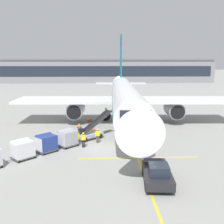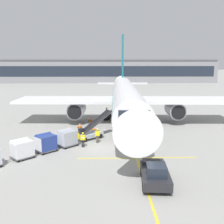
{
  "view_description": "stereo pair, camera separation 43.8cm",
  "coord_description": "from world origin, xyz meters",
  "px_view_note": "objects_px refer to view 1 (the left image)",
  "views": [
    {
      "loc": [
        -0.07,
        -27.69,
        9.41
      ],
      "look_at": [
        1.21,
        4.07,
        3.33
      ],
      "focal_mm": 41.94,
      "sensor_mm": 36.0,
      "label": 1
    },
    {
      "loc": [
        0.37,
        -27.7,
        9.41
      ],
      "look_at": [
        1.21,
        4.07,
        3.33
      ],
      "focal_mm": 41.94,
      "sensor_mm": 36.0,
      "label": 2
    }
  ],
  "objects_px": {
    "ground_crew_by_loader": "(78,137)",
    "ground_crew_marshaller": "(98,135)",
    "parked_airplane": "(125,97)",
    "belt_loader": "(91,131)",
    "baggage_cart_third": "(22,149)",
    "safety_cone_engine_keepout": "(93,128)",
    "baggage_cart_lead": "(67,138)",
    "pushback_tug": "(157,174)",
    "baggage_cart_second": "(46,143)",
    "ground_crew_by_carts": "(83,139)",
    "safety_cone_nose_mark": "(79,125)",
    "safety_cone_wingtip": "(89,119)"
  },
  "relations": [
    {
      "from": "pushback_tug",
      "to": "safety_cone_nose_mark",
      "type": "bearing_deg",
      "value": 112.75
    },
    {
      "from": "belt_loader",
      "to": "safety_cone_nose_mark",
      "type": "height_order",
      "value": "belt_loader"
    },
    {
      "from": "baggage_cart_third",
      "to": "ground_crew_by_loader",
      "type": "xyz_separation_m",
      "value": [
        5.07,
        3.99,
        -0.0
      ]
    },
    {
      "from": "parked_airplane",
      "to": "baggage_cart_third",
      "type": "xyz_separation_m",
      "value": [
        -11.49,
        -15.79,
        -3.02
      ]
    },
    {
      "from": "baggage_cart_third",
      "to": "safety_cone_engine_keepout",
      "type": "relative_size",
      "value": 4.21
    },
    {
      "from": "belt_loader",
      "to": "safety_cone_engine_keepout",
      "type": "relative_size",
      "value": 7.85
    },
    {
      "from": "baggage_cart_lead",
      "to": "baggage_cart_third",
      "type": "bearing_deg",
      "value": -136.4
    },
    {
      "from": "ground_crew_by_loader",
      "to": "safety_cone_wingtip",
      "type": "distance_m",
      "value": 12.35
    },
    {
      "from": "belt_loader",
      "to": "parked_airplane",
      "type": "bearing_deg",
      "value": 60.81
    },
    {
      "from": "baggage_cart_third",
      "to": "ground_crew_by_carts",
      "type": "relative_size",
      "value": 1.46
    },
    {
      "from": "belt_loader",
      "to": "safety_cone_nose_mark",
      "type": "xyz_separation_m",
      "value": [
        -1.91,
        5.61,
        -0.57
      ]
    },
    {
      "from": "pushback_tug",
      "to": "safety_cone_wingtip",
      "type": "height_order",
      "value": "pushback_tug"
    },
    {
      "from": "pushback_tug",
      "to": "ground_crew_by_loader",
      "type": "bearing_deg",
      "value": 125.69
    },
    {
      "from": "parked_airplane",
      "to": "belt_loader",
      "type": "height_order",
      "value": "parked_airplane"
    },
    {
      "from": "parked_airplane",
      "to": "safety_cone_wingtip",
      "type": "height_order",
      "value": "parked_airplane"
    },
    {
      "from": "baggage_cart_third",
      "to": "parked_airplane",
      "type": "bearing_deg",
      "value": 53.94
    },
    {
      "from": "belt_loader",
      "to": "baggage_cart_lead",
      "type": "relative_size",
      "value": 1.87
    },
    {
      "from": "baggage_cart_lead",
      "to": "safety_cone_nose_mark",
      "type": "distance_m",
      "value": 8.63
    },
    {
      "from": "pushback_tug",
      "to": "ground_crew_by_carts",
      "type": "height_order",
      "value": "pushback_tug"
    },
    {
      "from": "belt_loader",
      "to": "baggage_cart_lead",
      "type": "distance_m",
      "value": 3.89
    },
    {
      "from": "ground_crew_by_loader",
      "to": "ground_crew_by_carts",
      "type": "distance_m",
      "value": 0.99
    },
    {
      "from": "baggage_cart_third",
      "to": "safety_cone_engine_keepout",
      "type": "height_order",
      "value": "baggage_cart_third"
    },
    {
      "from": "belt_loader",
      "to": "ground_crew_by_loader",
      "type": "height_order",
      "value": "belt_loader"
    },
    {
      "from": "pushback_tug",
      "to": "baggage_cart_second",
      "type": "bearing_deg",
      "value": 142.68
    },
    {
      "from": "ground_crew_by_carts",
      "to": "safety_cone_wingtip",
      "type": "bearing_deg",
      "value": 89.65
    },
    {
      "from": "baggage_cart_second",
      "to": "parked_airplane",
      "type": "bearing_deg",
      "value": 55.28
    },
    {
      "from": "ground_crew_by_carts",
      "to": "safety_cone_nose_mark",
      "type": "distance_m",
      "value": 9.17
    },
    {
      "from": "baggage_cart_third",
      "to": "ground_crew_by_loader",
      "type": "bearing_deg",
      "value": 38.17
    },
    {
      "from": "parked_airplane",
      "to": "safety_cone_nose_mark",
      "type": "distance_m",
      "value": 8.61
    },
    {
      "from": "belt_loader",
      "to": "baggage_cart_lead",
      "type": "bearing_deg",
      "value": -130.03
    },
    {
      "from": "safety_cone_wingtip",
      "to": "pushback_tug",
      "type": "bearing_deg",
      "value": -74.1
    },
    {
      "from": "baggage_cart_second",
      "to": "safety_cone_wingtip",
      "type": "xyz_separation_m",
      "value": [
        3.93,
        14.35,
        -0.62
      ]
    },
    {
      "from": "ground_crew_by_loader",
      "to": "ground_crew_marshaller",
      "type": "distance_m",
      "value": 2.43
    },
    {
      "from": "ground_crew_by_loader",
      "to": "ground_crew_by_carts",
      "type": "xyz_separation_m",
      "value": [
        0.68,
        -0.72,
        0.0
      ]
    },
    {
      "from": "baggage_cart_second",
      "to": "ground_crew_by_loader",
      "type": "relative_size",
      "value": 1.46
    },
    {
      "from": "pushback_tug",
      "to": "safety_cone_engine_keepout",
      "type": "bearing_deg",
      "value": 108.46
    },
    {
      "from": "ground_crew_by_carts",
      "to": "safety_cone_engine_keepout",
      "type": "height_order",
      "value": "ground_crew_by_carts"
    },
    {
      "from": "ground_crew_by_loader",
      "to": "ground_crew_by_carts",
      "type": "bearing_deg",
      "value": -46.79
    },
    {
      "from": "belt_loader",
      "to": "safety_cone_engine_keepout",
      "type": "distance_m",
      "value": 4.06
    },
    {
      "from": "pushback_tug",
      "to": "ground_crew_by_carts",
      "type": "bearing_deg",
      "value": 125.02
    },
    {
      "from": "ground_crew_marshaller",
      "to": "safety_cone_wingtip",
      "type": "distance_m",
      "value": 11.53
    },
    {
      "from": "baggage_cart_second",
      "to": "ground_crew_by_carts",
      "type": "distance_m",
      "value": 4.07
    },
    {
      "from": "baggage_cart_third",
      "to": "safety_cone_nose_mark",
      "type": "bearing_deg",
      "value": 69.87
    },
    {
      "from": "pushback_tug",
      "to": "ground_crew_by_carts",
      "type": "xyz_separation_m",
      "value": [
        -6.39,
        9.12,
        0.17
      ]
    },
    {
      "from": "baggage_cart_lead",
      "to": "safety_cone_wingtip",
      "type": "xyz_separation_m",
      "value": [
        1.91,
        12.56,
        -0.62
      ]
    },
    {
      "from": "pushback_tug",
      "to": "ground_crew_by_loader",
      "type": "height_order",
      "value": "pushback_tug"
    },
    {
      "from": "ground_crew_by_carts",
      "to": "safety_cone_engine_keepout",
      "type": "xyz_separation_m",
      "value": [
        0.86,
        7.46,
        -0.7
      ]
    },
    {
      "from": "safety_cone_wingtip",
      "to": "safety_cone_nose_mark",
      "type": "height_order",
      "value": "safety_cone_wingtip"
    },
    {
      "from": "parked_airplane",
      "to": "baggage_cart_lead",
      "type": "xyz_separation_m",
      "value": [
        -7.57,
        -12.05,
        -3.02
      ]
    },
    {
      "from": "safety_cone_wingtip",
      "to": "safety_cone_nose_mark",
      "type": "distance_m",
      "value": 4.18
    }
  ]
}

